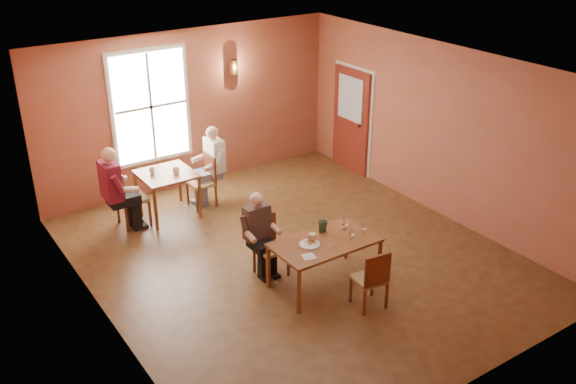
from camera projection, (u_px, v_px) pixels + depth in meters
ground at (295, 257)px, 10.11m from camera, size 6.00×7.00×0.01m
wall_back at (190, 109)px, 12.10m from camera, size 6.00×0.04×3.00m
wall_front at (482, 276)px, 6.85m from camera, size 6.00×0.04×3.00m
wall_left at (97, 222)px, 7.95m from camera, size 0.04×7.00×3.00m
wall_right at (439, 131)px, 10.99m from camera, size 0.04×7.00×3.00m
ceiling at (296, 69)px, 8.83m from camera, size 6.00×7.00×0.04m
window at (151, 107)px, 11.57m from camera, size 1.36×0.10×1.96m
door at (351, 121)px, 12.88m from camera, size 0.12×1.04×2.10m
wall_sconce at (233, 67)px, 12.18m from camera, size 0.16×0.16×0.28m
main_table at (324, 263)px, 9.27m from camera, size 1.51×0.85×0.71m
chair_diner_main at (271, 247)px, 9.46m from camera, size 0.40×0.40×0.92m
diner_main at (272, 239)px, 9.37m from camera, size 0.49×0.49×1.23m
chair_empty at (369, 278)px, 8.74m from camera, size 0.44×0.44×0.89m
plate_food at (310, 244)px, 9.02m from camera, size 0.38×0.38×0.04m
sandwich at (312, 238)px, 9.08m from camera, size 0.12×0.12×0.11m
goblet_a at (345, 224)px, 9.39m from camera, size 0.10×0.10×0.19m
goblet_b at (364, 228)px, 9.28m from camera, size 0.09×0.09×0.18m
goblet_c at (352, 234)px, 9.13m from camera, size 0.08×0.08×0.18m
menu_stand at (323, 227)px, 9.32m from camera, size 0.12×0.07×0.19m
knife at (333, 247)px, 8.96m from camera, size 0.20×0.07×0.00m
napkin at (309, 257)px, 8.73m from camera, size 0.21×0.21×0.01m
second_table at (168, 194)px, 11.26m from camera, size 0.91×0.91×0.81m
chair_diner_white at (201, 182)px, 11.55m from camera, size 0.42×0.42×0.96m
diner_white at (202, 170)px, 11.48m from camera, size 0.56×0.56×1.39m
chair_diner_maroon at (132, 197)px, 10.88m from camera, size 0.46×0.46×1.04m
diner_maroon at (129, 186)px, 10.77m from camera, size 0.59×0.59×1.47m
cup_a at (176, 171)px, 11.06m from camera, size 0.15×0.15×0.10m
cup_b at (152, 171)px, 11.05m from camera, size 0.12×0.12×0.10m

